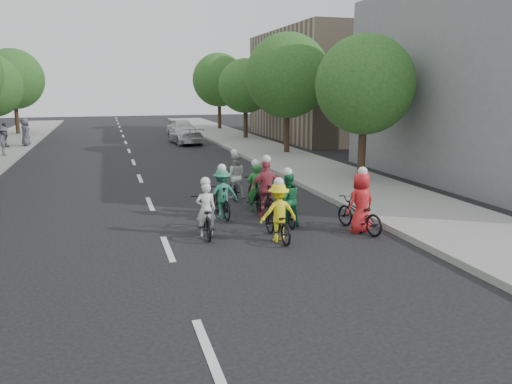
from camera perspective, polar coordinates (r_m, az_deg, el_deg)
name	(u,v)px	position (r m, az deg, el deg)	size (l,w,h in m)	color
ground	(168,249)	(12.47, -10.06, -6.41)	(120.00, 120.00, 0.00)	black
sidewalk_right	(311,168)	(23.97, 6.32, 2.70)	(4.00, 80.00, 0.15)	gray
curb_right	(272,170)	(23.29, 1.89, 2.53)	(0.18, 80.00, 0.18)	#999993
bldg_se	(338,86)	(39.73, 9.31, 11.92)	(10.00, 14.00, 8.00)	gray
tree_l_5	(13,79)	(45.32, -26.02, 11.53)	(4.80, 4.80, 6.93)	black
tree_r_0	(365,85)	(20.96, 12.32, 11.87)	(4.00, 4.00, 5.97)	black
tree_r_1	(288,76)	(29.18, 3.62, 13.13)	(4.80, 4.80, 6.93)	black
tree_r_2	(245,86)	(37.75, -1.22, 12.02)	(4.00, 4.00, 5.97)	black
tree_r_3	(219,80)	(46.49, -4.25, 12.65)	(4.80, 4.80, 6.93)	black
cyclist_0	(205,215)	(13.31, -5.80, -2.67)	(0.78, 1.91, 1.59)	black
cyclist_1	(287,204)	(14.17, 3.54, -1.37)	(0.76, 1.59, 1.68)	black
cyclist_2	(278,217)	(12.80, 2.52, -2.92)	(0.99, 1.74, 1.66)	black
cyclist_3	(266,194)	(15.16, 1.15, -0.22)	(1.05, 1.71, 1.90)	black
cyclist_4	(360,209)	(13.82, 11.78, -1.96)	(0.99, 1.90, 1.81)	black
cyclist_5	(255,191)	(15.94, -0.13, 0.06)	(0.63, 1.86, 1.66)	black
cyclist_6	(234,181)	(17.73, -2.51, 1.30)	(0.92, 1.90, 1.76)	black
cyclist_7	(222,197)	(15.02, -3.92, -0.58)	(1.02, 1.65, 1.66)	black
follow_car_lead	(185,135)	(35.21, -8.07, 6.46)	(1.72, 4.24, 1.23)	silver
follow_car_trail	(180,127)	(42.12, -8.71, 7.40)	(1.61, 3.99, 1.36)	white
spectator_0	(4,141)	(31.09, -26.86, 5.22)	(1.03, 0.59, 1.60)	#50515D
spectator_1	(5,135)	(35.30, -26.75, 5.85)	(0.92, 0.38, 1.57)	#464652
spectator_2	(25,132)	(35.70, -24.86, 6.24)	(0.87, 0.57, 1.78)	#51535F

